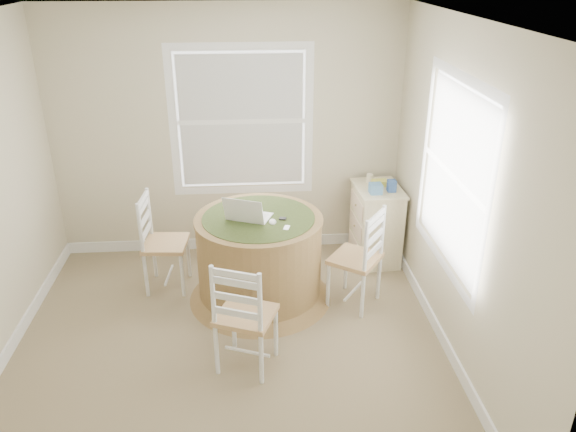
{
  "coord_description": "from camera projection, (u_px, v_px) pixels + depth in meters",
  "views": [
    {
      "loc": [
        0.21,
        -3.81,
        2.98
      ],
      "look_at": [
        0.53,
        0.45,
        0.99
      ],
      "focal_mm": 35.0,
      "sensor_mm": 36.0,
      "label": 1
    }
  ],
  "objects": [
    {
      "name": "room",
      "position": [
        244.0,
        197.0,
        4.3
      ],
      "size": [
        3.64,
        3.64,
        2.64
      ],
      "color": "#92805D",
      "rests_on": "ground"
    },
    {
      "name": "round_table",
      "position": [
        259.0,
        255.0,
        5.21
      ],
      "size": [
        1.35,
        1.35,
        0.84
      ],
      "rotation": [
        0.0,
        0.0,
        -0.29
      ],
      "color": "olive",
      "rests_on": "ground"
    },
    {
      "name": "chair_left",
      "position": [
        166.0,
        243.0,
        5.38
      ],
      "size": [
        0.43,
        0.45,
        0.95
      ],
      "primitive_type": null,
      "rotation": [
        0.0,
        0.0,
        1.5
      ],
      "color": "white",
      "rests_on": "ground"
    },
    {
      "name": "chair_near",
      "position": [
        246.0,
        314.0,
        4.31
      ],
      "size": [
        0.54,
        0.53,
        0.95
      ],
      "primitive_type": null,
      "rotation": [
        0.0,
        0.0,
        2.76
      ],
      "color": "white",
      "rests_on": "ground"
    },
    {
      "name": "chair_right",
      "position": [
        355.0,
        258.0,
        5.11
      ],
      "size": [
        0.57,
        0.57,
        0.95
      ],
      "primitive_type": null,
      "rotation": [
        0.0,
        0.0,
        -2.19
      ],
      "color": "white",
      "rests_on": "ground"
    },
    {
      "name": "laptop",
      "position": [
        248.0,
        215.0,
        5.01
      ],
      "size": [
        0.46,
        0.43,
        0.25
      ],
      "rotation": [
        0.0,
        0.0,
        2.76
      ],
      "color": "white",
      "rests_on": "round_table"
    },
    {
      "name": "mouse",
      "position": [
        273.0,
        222.0,
        4.94
      ],
      "size": [
        0.09,
        0.12,
        0.04
      ],
      "primitive_type": "ellipsoid",
      "rotation": [
        0.0,
        0.0,
        -0.29
      ],
      "color": "white",
      "rests_on": "round_table"
    },
    {
      "name": "phone",
      "position": [
        287.0,
        228.0,
        4.85
      ],
      "size": [
        0.07,
        0.1,
        0.02
      ],
      "primitive_type": "cube",
      "rotation": [
        0.0,
        0.0,
        -0.29
      ],
      "color": "#B7BABF",
      "rests_on": "round_table"
    },
    {
      "name": "keys",
      "position": [
        283.0,
        219.0,
        5.01
      ],
      "size": [
        0.07,
        0.06,
        0.02
      ],
      "primitive_type": "cube",
      "rotation": [
        0.0,
        0.0,
        -0.29
      ],
      "color": "black",
      "rests_on": "round_table"
    },
    {
      "name": "corner_chest",
      "position": [
        376.0,
        224.0,
        5.91
      ],
      "size": [
        0.5,
        0.64,
        0.82
      ],
      "rotation": [
        0.0,
        0.0,
        0.05
      ],
      "color": "#F4E6B7",
      "rests_on": "ground"
    },
    {
      "name": "tissue_box",
      "position": [
        375.0,
        189.0,
        5.57
      ],
      "size": [
        0.13,
        0.13,
        0.1
      ],
      "primitive_type": "cube",
      "rotation": [
        0.0,
        0.0,
        0.05
      ],
      "color": "#4E83B3",
      "rests_on": "corner_chest"
    },
    {
      "name": "box_yellow",
      "position": [
        380.0,
        183.0,
        5.78
      ],
      "size": [
        0.15,
        0.11,
        0.06
      ],
      "primitive_type": "cube",
      "rotation": [
        0.0,
        0.0,
        0.05
      ],
      "color": "#E1DD4F",
      "rests_on": "corner_chest"
    },
    {
      "name": "box_blue",
      "position": [
        393.0,
        186.0,
        5.61
      ],
      "size": [
        0.08,
        0.08,
        0.12
      ],
      "primitive_type": "cube",
      "rotation": [
        0.0,
        0.0,
        0.05
      ],
      "color": "#34589D",
      "rests_on": "corner_chest"
    },
    {
      "name": "cup_cream",
      "position": [
        369.0,
        178.0,
        5.86
      ],
      "size": [
        0.07,
        0.07,
        0.09
      ],
      "primitive_type": "cylinder",
      "color": "beige",
      "rests_on": "corner_chest"
    }
  ]
}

